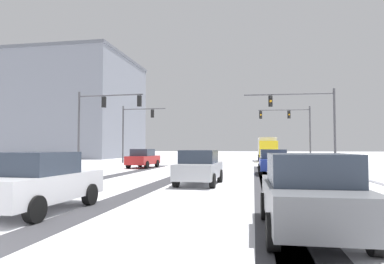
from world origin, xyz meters
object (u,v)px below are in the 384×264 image
at_px(traffic_signal_far_left, 134,124).
at_px(traffic_signal_near_left, 101,113).
at_px(car_blue_second, 273,162).
at_px(traffic_signal_far_right, 292,122).
at_px(traffic_signal_near_right, 308,113).
at_px(box_truck_delivery, 267,148).
at_px(car_grey_fifth, 309,194).
at_px(car_red_lead, 143,158).
at_px(car_white_fourth, 39,182).
at_px(office_building_far_left_block, 63,108).
at_px(car_silver_third, 199,167).

xyz_separation_m(traffic_signal_far_left, traffic_signal_near_left, (0.67, -10.06, 0.27)).
bearing_deg(car_blue_second, traffic_signal_far_right, 80.07).
xyz_separation_m(traffic_signal_near_right, box_truck_delivery, (-2.63, 15.52, -2.86)).
relative_size(traffic_signal_far_right, car_grey_fifth, 1.58).
bearing_deg(car_red_lead, car_white_fourth, -79.62).
bearing_deg(traffic_signal_near_left, traffic_signal_far_left, 93.78).
bearing_deg(traffic_signal_far_left, traffic_signal_near_left, -86.22).
xyz_separation_m(traffic_signal_near_left, office_building_far_left_block, (-21.19, 29.23, 4.15)).
bearing_deg(traffic_signal_near_left, traffic_signal_far_right, 39.31).
bearing_deg(car_grey_fifth, traffic_signal_far_left, 116.01).
relative_size(car_silver_third, office_building_far_left_block, 0.17).
distance_m(traffic_signal_near_left, box_truck_delivery, 22.85).
distance_m(traffic_signal_far_left, office_building_far_left_block, 28.43).
bearing_deg(car_silver_third, office_building_far_left_block, 128.00).
distance_m(traffic_signal_far_left, traffic_signal_near_left, 10.08).
height_order(car_grey_fifth, box_truck_delivery, box_truck_delivery).
height_order(car_red_lead, car_silver_third, same).
bearing_deg(car_grey_fifth, car_white_fourth, 170.19).
bearing_deg(traffic_signal_near_right, car_blue_second, -117.59).
bearing_deg(traffic_signal_far_right, car_grey_fifth, -95.60).
bearing_deg(car_grey_fifth, traffic_signal_near_left, 125.23).
xyz_separation_m(traffic_signal_far_right, box_truck_delivery, (-2.64, 3.58, -3.01)).
bearing_deg(office_building_far_left_block, car_blue_second, -43.45).
bearing_deg(office_building_far_left_block, traffic_signal_far_right, -21.82).
bearing_deg(traffic_signal_near_left, car_blue_second, -16.07).
bearing_deg(traffic_signal_far_left, car_silver_third, -62.70).
distance_m(traffic_signal_near_left, office_building_far_left_block, 36.34).
xyz_separation_m(traffic_signal_far_right, traffic_signal_near_right, (-0.01, -11.94, -0.14)).
height_order(traffic_signal_near_right, traffic_signal_near_left, same).
distance_m(traffic_signal_near_right, traffic_signal_near_left, 17.12).
xyz_separation_m(car_silver_third, car_white_fourth, (-3.24, -7.42, 0.00)).
distance_m(traffic_signal_far_left, car_white_fourth, 29.54).
xyz_separation_m(car_silver_third, office_building_far_left_block, (-31.32, 40.08, 7.97)).
relative_size(traffic_signal_near_right, traffic_signal_near_left, 1.11).
bearing_deg(box_truck_delivery, car_red_lead, -124.52).
height_order(car_blue_second, car_silver_third, same).
bearing_deg(traffic_signal_near_left, car_white_fourth, -69.33).
relative_size(car_red_lead, car_white_fourth, 1.01).
distance_m(traffic_signal_far_right, office_building_far_left_block, 41.36).
height_order(car_white_fourth, car_grey_fifth, same).
distance_m(traffic_signal_far_right, car_silver_third, 26.01).
height_order(car_red_lead, office_building_far_left_block, office_building_far_left_block).
height_order(traffic_signal_far_right, car_red_lead, traffic_signal_far_right).
height_order(car_blue_second, box_truck_delivery, box_truck_delivery).
height_order(car_blue_second, office_building_far_left_block, office_building_far_left_block).
relative_size(car_blue_second, car_silver_third, 0.99).
height_order(traffic_signal_near_left, car_red_lead, traffic_signal_near_left).
relative_size(traffic_signal_far_left, car_white_fourth, 1.57).
relative_size(traffic_signal_near_right, car_white_fourth, 1.75).
bearing_deg(traffic_signal_far_right, car_white_fourth, -107.44).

